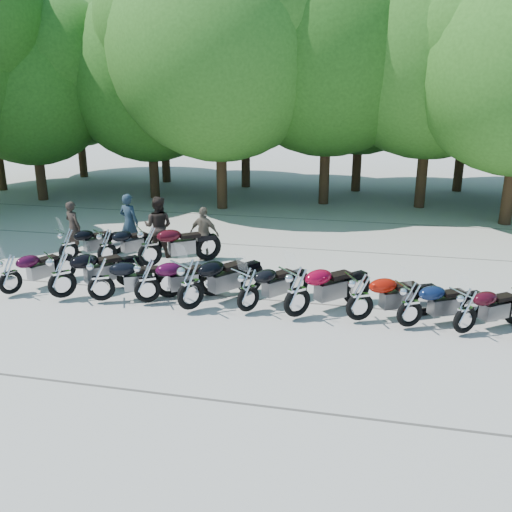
% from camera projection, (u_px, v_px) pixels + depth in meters
% --- Properties ---
extents(ground, '(90.00, 90.00, 0.00)m').
position_uv_depth(ground, '(241.00, 324.00, 11.80)').
color(ground, gray).
rests_on(ground, ground).
extents(tree_1, '(6.97, 6.97, 8.55)m').
position_uv_depth(tree_1, '(30.00, 83.00, 23.18)').
color(tree_1, '#3A2614').
rests_on(tree_1, ground).
extents(tree_2, '(7.31, 7.31, 8.97)m').
position_uv_depth(tree_2, '(149.00, 77.00, 23.63)').
color(tree_2, '#3A2614').
rests_on(tree_2, ground).
extents(tree_3, '(8.70, 8.70, 10.67)m').
position_uv_depth(tree_3, '(219.00, 49.00, 21.10)').
color(tree_3, '#3A2614').
rests_on(tree_3, ground).
extents(tree_4, '(9.13, 9.13, 11.20)m').
position_uv_depth(tree_4, '(329.00, 43.00, 21.90)').
color(tree_4, '#3A2614').
rests_on(tree_4, ground).
extents(tree_5, '(9.04, 9.04, 11.10)m').
position_uv_depth(tree_5, '(434.00, 43.00, 21.20)').
color(tree_5, '#3A2614').
rests_on(tree_5, ground).
extents(tree_9, '(7.59, 7.59, 9.32)m').
position_uv_depth(tree_9, '(75.00, 75.00, 29.26)').
color(tree_9, '#3A2614').
rests_on(tree_9, ground).
extents(tree_10, '(7.78, 7.78, 9.55)m').
position_uv_depth(tree_10, '(161.00, 72.00, 27.59)').
color(tree_10, '#3A2614').
rests_on(tree_10, ground).
extents(tree_11, '(7.56, 7.56, 9.28)m').
position_uv_depth(tree_11, '(245.00, 74.00, 26.22)').
color(tree_11, '#3A2614').
rests_on(tree_11, ground).
extents(tree_12, '(7.88, 7.88, 9.67)m').
position_uv_depth(tree_12, '(362.00, 69.00, 25.07)').
color(tree_12, '#3A2614').
rests_on(tree_12, ground).
extents(tree_13, '(8.31, 8.31, 10.20)m').
position_uv_depth(tree_13, '(471.00, 61.00, 24.93)').
color(tree_13, '#3A2614').
rests_on(tree_13, ground).
extents(motorcycle_0, '(1.49, 2.15, 1.18)m').
position_uv_depth(motorcycle_0, '(9.00, 273.00, 13.21)').
color(motorcycle_0, '#330720').
rests_on(motorcycle_0, ground).
extents(motorcycle_1, '(2.15, 2.26, 1.35)m').
position_uv_depth(motorcycle_1, '(61.00, 274.00, 12.93)').
color(motorcycle_1, black).
rests_on(motorcycle_1, ground).
extents(motorcycle_2, '(2.29, 1.57, 1.25)m').
position_uv_depth(motorcycle_2, '(101.00, 278.00, 12.76)').
color(motorcycle_2, black).
rests_on(motorcycle_2, ground).
extents(motorcycle_3, '(2.22, 1.78, 1.25)m').
position_uv_depth(motorcycle_3, '(147.00, 280.00, 12.68)').
color(motorcycle_3, '#340722').
rests_on(motorcycle_3, ground).
extents(motorcycle_4, '(2.08, 2.44, 1.40)m').
position_uv_depth(motorcycle_4, '(190.00, 283.00, 12.23)').
color(motorcycle_4, black).
rests_on(motorcycle_4, ground).
extents(motorcycle_5, '(1.83, 2.09, 1.21)m').
position_uv_depth(motorcycle_5, '(248.00, 289.00, 12.17)').
color(motorcycle_5, black).
rests_on(motorcycle_5, ground).
extents(motorcycle_6, '(2.24, 2.19, 1.36)m').
position_uv_depth(motorcycle_6, '(297.00, 291.00, 11.85)').
color(motorcycle_6, maroon).
rests_on(motorcycle_6, ground).
extents(motorcycle_7, '(2.28, 1.61, 1.25)m').
position_uv_depth(motorcycle_7, '(360.00, 296.00, 11.69)').
color(motorcycle_7, '#911005').
rests_on(motorcycle_7, ground).
extents(motorcycle_8, '(2.14, 1.56, 1.18)m').
position_uv_depth(motorcycle_8, '(410.00, 303.00, 11.39)').
color(motorcycle_8, '#0C1837').
rests_on(motorcycle_8, ground).
extents(motorcycle_9, '(2.02, 1.69, 1.15)m').
position_uv_depth(motorcycle_9, '(466.00, 310.00, 11.10)').
color(motorcycle_9, black).
rests_on(motorcycle_9, ground).
extents(motorcycle_11, '(1.76, 2.01, 1.17)m').
position_uv_depth(motorcycle_11, '(68.00, 244.00, 15.68)').
color(motorcycle_11, black).
rests_on(motorcycle_11, ground).
extents(motorcycle_12, '(1.77, 2.05, 1.18)m').
position_uv_depth(motorcycle_12, '(106.00, 245.00, 15.55)').
color(motorcycle_12, black).
rests_on(motorcycle_12, ground).
extents(motorcycle_13, '(2.38, 2.05, 1.37)m').
position_uv_depth(motorcycle_13, '(149.00, 245.00, 15.21)').
color(motorcycle_13, '#38070F').
rests_on(motorcycle_13, ground).
extents(rider_0, '(0.70, 0.59, 1.62)m').
position_uv_depth(rider_0, '(73.00, 227.00, 16.66)').
color(rider_0, black).
rests_on(rider_0, ground).
extents(rider_1, '(0.91, 0.72, 1.84)m').
position_uv_depth(rider_1, '(158.00, 227.00, 16.28)').
color(rider_1, black).
rests_on(rider_1, ground).
extents(rider_2, '(1.00, 0.57, 1.61)m').
position_uv_depth(rider_2, '(204.00, 234.00, 15.93)').
color(rider_2, brown).
rests_on(rider_2, ground).
extents(rider_3, '(0.74, 0.57, 1.80)m').
position_uv_depth(rider_3, '(129.00, 222.00, 16.90)').
color(rider_3, '#1B2B39').
rests_on(rider_3, ground).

